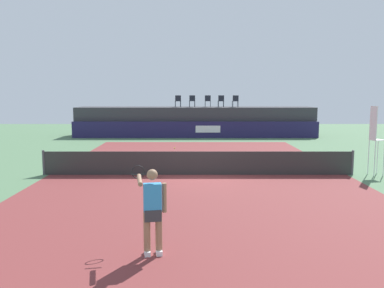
% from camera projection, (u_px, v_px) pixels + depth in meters
% --- Properties ---
extents(ground_plane, '(48.00, 48.00, 0.00)m').
position_uv_depth(ground_plane, '(199.00, 162.00, 19.36)').
color(ground_plane, '#4C704C').
extents(court_inner, '(12.00, 22.00, 0.00)m').
position_uv_depth(court_inner, '(200.00, 175.00, 16.38)').
color(court_inner, maroon).
rests_on(court_inner, ground).
extents(sponsor_wall, '(18.00, 0.22, 1.20)m').
position_uv_depth(sponsor_wall, '(197.00, 130.00, 29.70)').
color(sponsor_wall, '#231E4C').
rests_on(sponsor_wall, ground).
extents(spectator_platform, '(18.00, 2.80, 2.20)m').
position_uv_depth(spectator_platform, '(197.00, 121.00, 31.43)').
color(spectator_platform, '#38383D').
rests_on(spectator_platform, ground).
extents(spectator_chair_far_left, '(0.48, 0.48, 0.89)m').
position_uv_depth(spectator_chair_far_left, '(180.00, 101.00, 31.14)').
color(spectator_chair_far_left, '#1E232D').
rests_on(spectator_chair_far_left, spectator_platform).
extents(spectator_chair_left, '(0.46, 0.46, 0.89)m').
position_uv_depth(spectator_chair_left, '(194.00, 100.00, 31.41)').
color(spectator_chair_left, '#1E232D').
rests_on(spectator_chair_left, spectator_platform).
extents(spectator_chair_center, '(0.46, 0.46, 0.89)m').
position_uv_depth(spectator_chair_center, '(209.00, 101.00, 31.27)').
color(spectator_chair_center, '#1E232D').
rests_on(spectator_chair_center, spectator_platform).
extents(spectator_chair_right, '(0.45, 0.45, 0.89)m').
position_uv_depth(spectator_chair_right, '(223.00, 101.00, 31.09)').
color(spectator_chair_right, '#1E232D').
rests_on(spectator_chair_right, spectator_platform).
extents(spectator_chair_far_right, '(0.45, 0.45, 0.89)m').
position_uv_depth(spectator_chair_far_right, '(237.00, 101.00, 30.93)').
color(spectator_chair_far_right, '#1E232D').
rests_on(spectator_chair_far_right, spectator_platform).
extents(umpire_chair, '(0.52, 0.52, 2.76)m').
position_uv_depth(umpire_chair, '(377.00, 136.00, 16.14)').
color(umpire_chair, white).
rests_on(umpire_chair, ground).
extents(tennis_net, '(12.40, 0.02, 0.95)m').
position_uv_depth(tennis_net, '(200.00, 163.00, 16.32)').
color(tennis_net, '#2D2D2D').
rests_on(tennis_net, ground).
extents(net_post_near, '(0.10, 0.10, 1.00)m').
position_uv_depth(net_post_near, '(45.00, 162.00, 16.34)').
color(net_post_near, '#4C4C51').
rests_on(net_post_near, ground).
extents(net_post_far, '(0.10, 0.10, 1.00)m').
position_uv_depth(net_post_far, '(354.00, 163.00, 16.30)').
color(net_post_far, '#4C4C51').
rests_on(net_post_far, ground).
extents(tennis_player, '(0.84, 1.12, 1.77)m').
position_uv_depth(tennis_player, '(154.00, 208.00, 8.21)').
color(tennis_player, white).
rests_on(tennis_player, court_inner).
extents(tennis_ball, '(0.07, 0.07, 0.07)m').
position_uv_depth(tennis_ball, '(176.00, 148.00, 24.10)').
color(tennis_ball, '#D8EA33').
rests_on(tennis_ball, court_inner).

